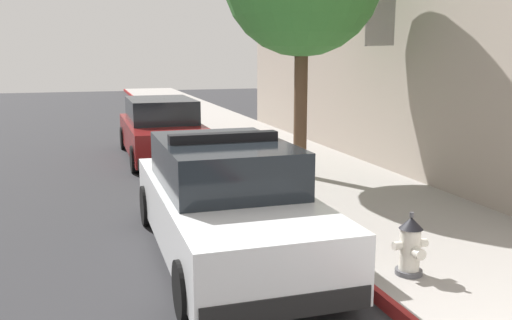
% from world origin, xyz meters
% --- Properties ---
extents(ground_plane, '(28.85, 60.00, 0.20)m').
position_xyz_m(ground_plane, '(-4.29, 10.00, -0.10)').
color(ground_plane, '#2B2B2D').
extents(sidewalk_pavement, '(3.42, 60.00, 0.16)m').
position_xyz_m(sidewalk_pavement, '(1.71, 10.00, 0.08)').
color(sidewalk_pavement, gray).
rests_on(sidewalk_pavement, ground).
extents(curb_painted_edge, '(0.08, 60.00, 0.16)m').
position_xyz_m(curb_painted_edge, '(-0.04, 10.00, 0.08)').
color(curb_painted_edge, maroon).
rests_on(curb_painted_edge, ground).
extents(storefront_building, '(5.24, 18.43, 6.62)m').
position_xyz_m(storefront_building, '(5.92, 9.17, 3.32)').
color(storefront_building, gray).
rests_on(storefront_building, ground).
extents(police_cruiser, '(1.94, 4.84, 1.68)m').
position_xyz_m(police_cruiser, '(-1.26, 4.90, 0.74)').
color(police_cruiser, white).
rests_on(police_cruiser, ground).
extents(parked_car_silver_ahead, '(1.94, 4.84, 1.56)m').
position_xyz_m(parked_car_silver_ahead, '(-1.08, 12.40, 0.74)').
color(parked_car_silver_ahead, maroon).
rests_on(parked_car_silver_ahead, ground).
extents(fire_hydrant, '(0.44, 0.40, 0.76)m').
position_xyz_m(fire_hydrant, '(0.53, 3.17, 0.51)').
color(fire_hydrant, '#4C4C51').
rests_on(fire_hydrant, sidewalk_pavement).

